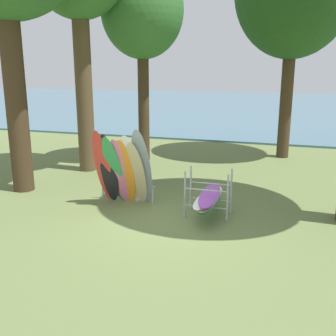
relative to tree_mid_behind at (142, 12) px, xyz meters
name	(u,v)px	position (x,y,z in m)	size (l,w,h in m)	color
ground_plane	(164,221)	(2.86, -6.23, -5.79)	(80.00, 80.00, 0.00)	olive
lake_water	(260,107)	(2.86, 22.73, -5.74)	(80.00, 36.00, 0.10)	#477084
tree_mid_behind	(142,12)	(0.00, 0.00, 0.00)	(3.18, 3.18, 7.71)	#42301E
leaning_board_pile	(122,170)	(1.37, -5.38, -4.77)	(1.76, 0.91, 2.25)	red
board_storage_rack	(209,198)	(3.86, -5.50, -5.29)	(1.15, 2.13, 1.25)	#9EA0A5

